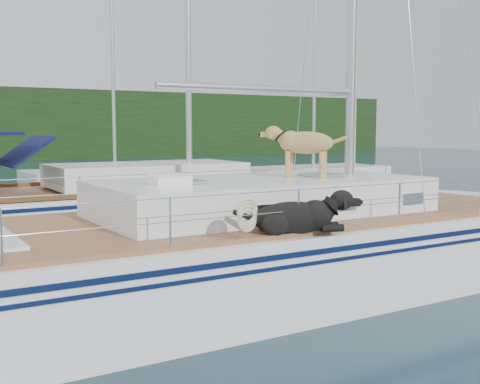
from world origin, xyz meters
TOP-DOWN VIEW (x-y plane):
  - ground at (0.00, 0.00)m, footprint 120.00×120.00m
  - main_sailboat at (0.10, -0.01)m, footprint 12.00×4.00m
  - neighbor_sailboat at (0.39, 6.43)m, footprint 11.00×3.50m
  - bg_boat_center at (4.00, 16.00)m, footprint 7.20×3.00m
  - bg_boat_east at (12.00, 13.00)m, footprint 6.40×3.00m

SIDE VIEW (x-z plane):
  - ground at x=0.00m, z-range 0.00..0.00m
  - bg_boat_center at x=4.00m, z-range -5.37..6.28m
  - bg_boat_east at x=12.00m, z-range -5.37..6.28m
  - neighbor_sailboat at x=0.39m, z-range -6.02..7.28m
  - main_sailboat at x=0.10m, z-range -6.33..7.68m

